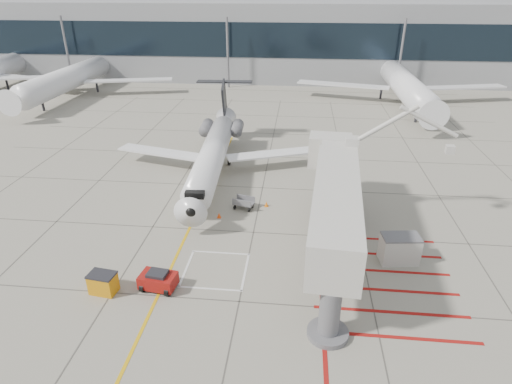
# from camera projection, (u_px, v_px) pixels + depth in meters

# --- Properties ---
(ground_plane) EXTENTS (260.00, 260.00, 0.00)m
(ground_plane) POSITION_uv_depth(u_px,v_px,m) (247.00, 263.00, 29.42)
(ground_plane) COLOR gray
(ground_plane) RESTS_ON ground
(regional_jet) EXTENTS (22.91, 28.18, 7.08)m
(regional_jet) POSITION_uv_depth(u_px,v_px,m) (209.00, 148.00, 39.49)
(regional_jet) COLOR white
(regional_jet) RESTS_ON ground_plane
(jet_bridge) EXTENTS (10.80, 20.35, 7.88)m
(jet_bridge) POSITION_uv_depth(u_px,v_px,m) (335.00, 213.00, 27.63)
(jet_bridge) COLOR beige
(jet_bridge) RESTS_ON ground_plane
(pushback_tug) EXTENTS (2.39, 1.68, 1.30)m
(pushback_tug) POSITION_uv_depth(u_px,v_px,m) (158.00, 280.00, 26.72)
(pushback_tug) COLOR maroon
(pushback_tug) RESTS_ON ground_plane
(spill_bin) EXTENTS (1.71, 1.27, 1.37)m
(spill_bin) POSITION_uv_depth(u_px,v_px,m) (103.00, 283.00, 26.37)
(spill_bin) COLOR #CA810B
(spill_bin) RESTS_ON ground_plane
(baggage_cart) EXTENTS (1.90, 1.46, 1.06)m
(baggage_cart) POSITION_uv_depth(u_px,v_px,m) (244.00, 203.00, 36.26)
(baggage_cart) COLOR slate
(baggage_cart) RESTS_ON ground_plane
(ground_power_unit) EXTENTS (2.69, 1.77, 2.00)m
(ground_power_unit) POSITION_uv_depth(u_px,v_px,m) (399.00, 249.00, 29.19)
(ground_power_unit) COLOR #B9B8B0
(ground_power_unit) RESTS_ON ground_plane
(cone_nose) EXTENTS (0.32, 0.32, 0.45)m
(cone_nose) POSITION_uv_depth(u_px,v_px,m) (219.00, 215.00, 34.96)
(cone_nose) COLOR #E3420B
(cone_nose) RESTS_ON ground_plane
(cone_side) EXTENTS (0.33, 0.33, 0.46)m
(cone_side) POSITION_uv_depth(u_px,v_px,m) (266.00, 204.00, 36.73)
(cone_side) COLOR orange
(cone_side) RESTS_ON ground_plane
(terminal_building) EXTENTS (180.00, 28.00, 14.00)m
(terminal_building) POSITION_uv_depth(u_px,v_px,m) (336.00, 38.00, 87.87)
(terminal_building) COLOR gray
(terminal_building) RESTS_ON ground_plane
(terminal_glass_band) EXTENTS (180.00, 0.10, 6.00)m
(terminal_glass_band) POSITION_uv_depth(u_px,v_px,m) (342.00, 41.00, 74.89)
(terminal_glass_band) COLOR black
(terminal_glass_band) RESTS_ON ground_plane
(bg_aircraft_b) EXTENTS (32.45, 36.06, 10.82)m
(bg_aircraft_b) POSITION_uv_depth(u_px,v_px,m) (72.00, 62.00, 71.29)
(bg_aircraft_b) COLOR silver
(bg_aircraft_b) RESTS_ON ground_plane
(bg_aircraft_c) EXTENTS (33.02, 36.69, 11.01)m
(bg_aircraft_c) POSITION_uv_depth(u_px,v_px,m) (405.00, 67.00, 66.28)
(bg_aircraft_c) COLOR silver
(bg_aircraft_c) RESTS_ON ground_plane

